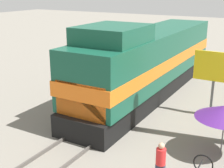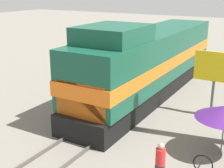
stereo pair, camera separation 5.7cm
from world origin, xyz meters
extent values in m
plane|color=slate|center=(0.00, 0.00, 0.00)|extent=(120.00, 120.00, 0.00)
cube|color=#4C4742|center=(-0.72, 0.00, 0.07)|extent=(0.08, 35.65, 0.15)
cube|color=#4C4742|center=(0.72, 0.00, 0.07)|extent=(0.08, 35.65, 0.15)
cube|color=black|center=(0.00, 5.85, 0.54)|extent=(2.82, 15.85, 1.08)
cube|color=#144C38|center=(0.00, 5.85, 2.53)|extent=(3.06, 15.22, 2.90)
cube|color=orange|center=(0.00, 5.85, 2.24)|extent=(3.10, 15.38, 0.70)
cube|color=orange|center=(0.00, -0.65, 1.88)|extent=(2.60, 2.22, 1.59)
cube|color=#144C38|center=(0.00, 1.09, 4.39)|extent=(2.88, 3.49, 0.83)
cylinder|color=#4C4C4C|center=(5.60, 0.24, 1.00)|extent=(0.05, 0.05, 2.00)
cube|color=#595959|center=(4.24, 4.23, 0.94)|extent=(0.12, 0.12, 1.87)
cube|color=yellow|center=(4.24, 4.23, 2.65)|extent=(2.16, 0.08, 1.55)
cylinder|color=red|center=(4.17, -2.89, 1.04)|extent=(0.34, 0.34, 0.59)
sphere|color=tan|center=(4.17, -2.89, 1.45)|extent=(0.22, 0.22, 0.22)
torus|color=black|center=(5.31, -1.50, 0.37)|extent=(0.74, 0.06, 0.74)
camera|label=1|loc=(7.43, -11.84, 6.58)|focal=50.00mm
camera|label=2|loc=(7.48, -11.81, 6.58)|focal=50.00mm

